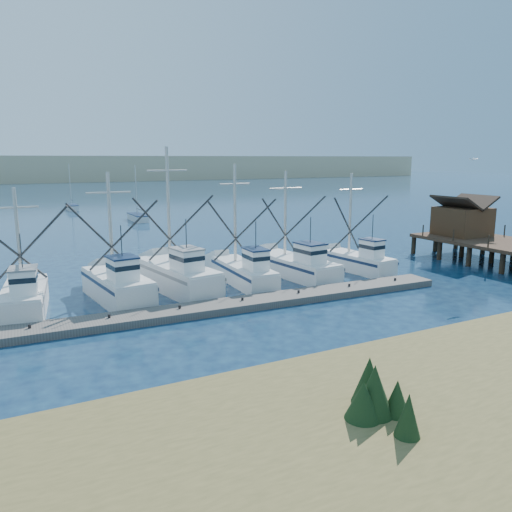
# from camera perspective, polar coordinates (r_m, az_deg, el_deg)

# --- Properties ---
(ground) EXTENTS (500.00, 500.00, 0.00)m
(ground) POSITION_cam_1_polar(r_m,az_deg,el_deg) (27.58, 11.86, -8.30)
(ground) COLOR #0C1D38
(ground) RESTS_ON ground
(shore_bank) EXTENTS (40.00, 10.00, 1.60)m
(shore_bank) POSITION_cam_1_polar(r_m,az_deg,el_deg) (15.61, 12.36, -21.10)
(shore_bank) COLOR #4C422D
(shore_bank) RESTS_ON ground
(floating_dock) EXTENTS (32.98, 3.38, 0.44)m
(floating_dock) POSITION_cam_1_polar(r_m,az_deg,el_deg) (30.22, -5.05, -5.93)
(floating_dock) COLOR #58544F
(floating_dock) RESTS_ON ground
(timber_pier) EXTENTS (7.00, 20.00, 8.00)m
(timber_pier) POSITION_cam_1_polar(r_m,az_deg,el_deg) (48.07, 25.65, 2.26)
(timber_pier) COLOR black
(timber_pier) RESTS_ON ground
(dune_ridge) EXTENTS (360.00, 60.00, 10.00)m
(dune_ridge) POSITION_cam_1_polar(r_m,az_deg,el_deg) (230.63, -23.60, 9.19)
(dune_ridge) COLOR tan
(dune_ridge) RESTS_ON ground
(trawler_fleet) EXTENTS (31.90, 8.74, 9.84)m
(trawler_fleet) POSITION_cam_1_polar(r_m,az_deg,el_deg) (34.38, -9.15, -2.62)
(trawler_fleet) COLOR silver
(trawler_fleet) RESTS_ON ground
(sailboat_near) EXTENTS (1.74, 6.03, 8.10)m
(sailboat_near) POSITION_cam_1_polar(r_m,az_deg,el_deg) (75.43, -13.35, 4.30)
(sailboat_near) COLOR silver
(sailboat_near) RESTS_ON ground
(sailboat_far) EXTENTS (1.66, 5.03, 8.10)m
(sailboat_far) POSITION_cam_1_polar(r_m,az_deg,el_deg) (94.77, -20.29, 5.25)
(sailboat_far) COLOR silver
(sailboat_far) RESTS_ON ground
(flying_gull) EXTENTS (0.97, 0.18, 0.18)m
(flying_gull) POSITION_cam_1_polar(r_m,az_deg,el_deg) (40.63, 23.61, 10.10)
(flying_gull) COLOR white
(flying_gull) RESTS_ON ground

